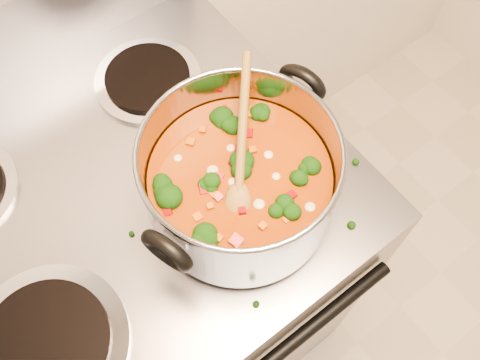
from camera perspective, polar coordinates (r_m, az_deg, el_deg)
name	(u,v)px	position (r m, az deg, el deg)	size (l,w,h in m)	color
electric_range	(147,277)	(1.32, -9.92, -10.19)	(0.78, 0.71, 1.08)	gray
stockpot	(240,181)	(0.79, 0.01, -0.08)	(0.35, 0.29, 0.17)	#9898A0
wooden_spoon	(240,164)	(0.76, 0.04, 1.75)	(0.18, 0.20, 0.11)	brown
cooktop_crumbs	(341,228)	(0.86, 10.77, -5.00)	(0.26, 0.09, 0.01)	black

